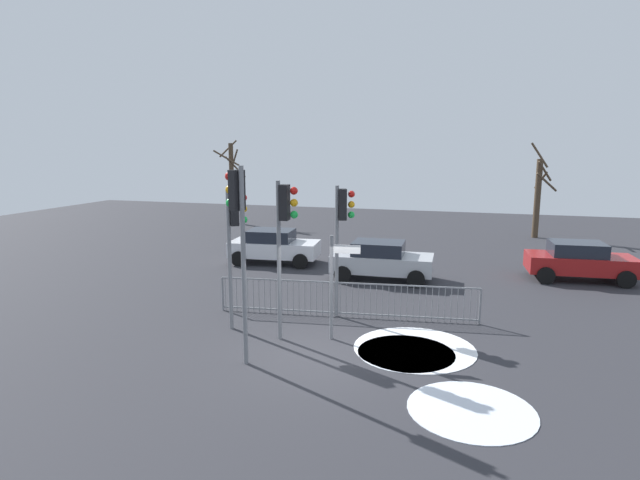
% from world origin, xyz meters
% --- Properties ---
extents(ground_plane, '(60.00, 60.00, 0.00)m').
position_xyz_m(ground_plane, '(0.00, 0.00, 0.00)').
color(ground_plane, '#2D2D33').
extents(traffic_light_foreground_left, '(0.53, 0.40, 4.61)m').
position_xyz_m(traffic_light_foreground_left, '(-1.61, -1.00, 3.37)').
color(traffic_light_foreground_left, slate).
rests_on(traffic_light_foreground_left, ground).
extents(traffic_light_rear_right, '(0.55, 0.37, 3.92)m').
position_xyz_m(traffic_light_rear_right, '(-0.18, 2.91, 2.87)').
color(traffic_light_rear_right, slate).
rests_on(traffic_light_rear_right, ground).
extents(traffic_light_foreground_right, '(0.57, 0.34, 4.18)m').
position_xyz_m(traffic_light_foreground_right, '(-1.14, 0.66, 3.06)').
color(traffic_light_foreground_right, slate).
rests_on(traffic_light_foreground_right, ground).
extents(traffic_light_mid_left, '(0.51, 0.42, 3.91)m').
position_xyz_m(traffic_light_mid_left, '(-2.74, 1.08, 2.87)').
color(traffic_light_mid_left, slate).
rests_on(traffic_light_mid_left, ground).
extents(direction_sign_post, '(0.79, 0.14, 2.78)m').
position_xyz_m(direction_sign_post, '(0.08, 1.04, 1.57)').
color(direction_sign_post, slate).
rests_on(direction_sign_post, ground).
extents(pedestrian_guard_railing, '(7.69, 0.99, 1.07)m').
position_xyz_m(pedestrian_guard_railing, '(-0.03, 2.86, 0.55)').
color(pedestrian_guard_railing, slate).
rests_on(pedestrian_guard_railing, ground).
extents(car_white_near, '(3.95, 2.23, 1.47)m').
position_xyz_m(car_white_near, '(-4.79, 9.07, 0.77)').
color(car_white_near, silver).
rests_on(car_white_near, ground).
extents(car_silver_mid, '(3.85, 2.03, 1.47)m').
position_xyz_m(car_silver_mid, '(0.20, 7.58, 0.77)').
color(car_silver_mid, '#B2B5BA').
rests_on(car_silver_mid, ground).
extents(car_red_trailing, '(3.91, 2.15, 1.47)m').
position_xyz_m(car_red_trailing, '(7.42, 9.61, 0.77)').
color(car_red_trailing, maroon).
rests_on(car_red_trailing, ground).
extents(bare_tree_left, '(1.89, 1.89, 5.47)m').
position_xyz_m(bare_tree_left, '(-11.89, 19.59, 2.85)').
color(bare_tree_left, '#473828').
rests_on(bare_tree_left, ground).
extents(bare_tree_centre, '(1.53, 1.45, 5.25)m').
position_xyz_m(bare_tree_centre, '(6.89, 19.23, 2.39)').
color(bare_tree_centre, '#473828').
rests_on(bare_tree_centre, ground).
extents(snow_patch_kerb, '(2.46, 2.46, 0.01)m').
position_xyz_m(snow_patch_kerb, '(3.61, -1.85, 0.01)').
color(snow_patch_kerb, silver).
rests_on(snow_patch_kerb, ground).
extents(snow_patch_island, '(3.06, 3.06, 0.01)m').
position_xyz_m(snow_patch_island, '(2.21, 0.96, 0.01)').
color(snow_patch_island, white).
rests_on(snow_patch_island, ground).
extents(snow_patch_verge, '(2.39, 2.39, 0.01)m').
position_xyz_m(snow_patch_verge, '(2.04, 0.63, 0.01)').
color(snow_patch_verge, white).
rests_on(snow_patch_verge, ground).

